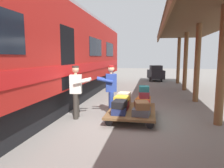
# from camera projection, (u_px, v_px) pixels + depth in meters

# --- Properties ---
(ground_plane) EXTENTS (60.00, 60.00, 0.00)m
(ground_plane) POSITION_uv_depth(u_px,v_px,m) (131.00, 120.00, 6.52)
(ground_plane) COLOR slate
(platform_canopy) EXTENTS (3.20, 20.10, 3.56)m
(platform_canopy) POSITION_uv_depth(u_px,v_px,m) (223.00, 10.00, 5.61)
(platform_canopy) COLOR brown
(platform_canopy) RESTS_ON ground_plane
(train_car) EXTENTS (3.02, 19.36, 4.00)m
(train_car) POSITION_uv_depth(u_px,v_px,m) (27.00, 55.00, 6.92)
(train_car) COLOR #B21E19
(train_car) RESTS_ON ground_plane
(luggage_cart) EXTENTS (1.48, 2.16, 0.29)m
(luggage_cart) POSITION_uv_depth(u_px,v_px,m) (132.00, 111.00, 6.62)
(luggage_cart) COLOR brown
(luggage_cart) RESTS_ON ground_plane
(suitcase_tan_vintage) EXTENTS (0.42, 0.61, 0.25)m
(suitcase_tan_vintage) POSITION_uv_depth(u_px,v_px,m) (124.00, 102.00, 7.24)
(suitcase_tan_vintage) COLOR tan
(suitcase_tan_vintage) RESTS_ON luggage_cart
(suitcase_slate_roller) EXTENTS (0.53, 0.56, 0.21)m
(suitcase_slate_roller) POSITION_uv_depth(u_px,v_px,m) (141.00, 112.00, 5.97)
(suitcase_slate_roller) COLOR #4C515B
(suitcase_slate_roller) RESTS_ON luggage_cart
(suitcase_navy_fabric) EXTENTS (0.43, 0.47, 0.20)m
(suitcase_navy_fabric) POSITION_uv_depth(u_px,v_px,m) (119.00, 111.00, 6.09)
(suitcase_navy_fabric) COLOR navy
(suitcase_navy_fabric) RESTS_ON luggage_cart
(suitcase_red_plastic) EXTENTS (0.48, 0.50, 0.29)m
(suitcase_red_plastic) POSITION_uv_depth(u_px,v_px,m) (142.00, 106.00, 6.54)
(suitcase_red_plastic) COLOR #AD231E
(suitcase_red_plastic) RESTS_ON luggage_cart
(suitcase_maroon_trunk) EXTENTS (0.45, 0.47, 0.29)m
(suitcase_maroon_trunk) POSITION_uv_depth(u_px,v_px,m) (122.00, 105.00, 6.66)
(suitcase_maroon_trunk) COLOR maroon
(suitcase_maroon_trunk) RESTS_ON luggage_cart
(suitcase_orange_carryall) EXTENTS (0.52, 0.66, 0.29)m
(suitcase_orange_carryall) POSITION_uv_depth(u_px,v_px,m) (143.00, 102.00, 7.12)
(suitcase_orange_carryall) COLOR #CC6B23
(suitcase_orange_carryall) RESTS_ON luggage_cart
(suitcase_burgundy_valise) EXTENTS (0.39, 0.50, 0.22)m
(suitcase_burgundy_valise) POSITION_uv_depth(u_px,v_px,m) (144.00, 95.00, 7.05)
(suitcase_burgundy_valise) COLOR maroon
(suitcase_burgundy_valise) RESTS_ON suitcase_orange_carryall
(suitcase_black_hardshell) EXTENTS (0.41, 0.57, 0.20)m
(suitcase_black_hardshell) POSITION_uv_depth(u_px,v_px,m) (120.00, 104.00, 6.09)
(suitcase_black_hardshell) COLOR black
(suitcase_black_hardshell) RESTS_ON suitcase_navy_fabric
(suitcase_yellow_case) EXTENTS (0.48, 0.51, 0.14)m
(suitcase_yellow_case) POSITION_uv_depth(u_px,v_px,m) (122.00, 98.00, 6.63)
(suitcase_yellow_case) COLOR gold
(suitcase_yellow_case) RESTS_ON suitcase_maroon_trunk
(suitcase_teal_softside) EXTENTS (0.37, 0.45, 0.19)m
(suitcase_teal_softside) POSITION_uv_depth(u_px,v_px,m) (144.00, 89.00, 7.04)
(suitcase_teal_softside) COLOR #1E666B
(suitcase_teal_softside) RESTS_ON suitcase_burgundy_valise
(suitcase_brown_leather) EXTENTS (0.48, 0.59, 0.20)m
(suitcase_brown_leather) POSITION_uv_depth(u_px,v_px,m) (142.00, 105.00, 5.92)
(suitcase_brown_leather) COLOR brown
(suitcase_brown_leather) RESTS_ON suitcase_slate_roller
(suitcase_cream_canvas) EXTENTS (0.45, 0.49, 0.20)m
(suitcase_cream_canvas) POSITION_uv_depth(u_px,v_px,m) (124.00, 95.00, 7.23)
(suitcase_cream_canvas) COLOR beige
(suitcase_cream_canvas) RESTS_ON suitcase_tan_vintage
(porter_in_overalls) EXTENTS (0.73, 0.55, 1.70)m
(porter_in_overalls) POSITION_uv_depth(u_px,v_px,m) (111.00, 88.00, 6.90)
(porter_in_overalls) COLOR navy
(porter_in_overalls) RESTS_ON ground_plane
(porter_by_door) EXTENTS (0.71, 0.50, 1.70)m
(porter_by_door) POSITION_uv_depth(u_px,v_px,m) (77.00, 90.00, 6.56)
(porter_by_door) COLOR #332D28
(porter_by_door) RESTS_ON ground_plane
(baggage_tug) EXTENTS (1.46, 1.91, 1.30)m
(baggage_tug) POSITION_uv_depth(u_px,v_px,m) (156.00, 73.00, 16.85)
(baggage_tug) COLOR black
(baggage_tug) RESTS_ON ground_plane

